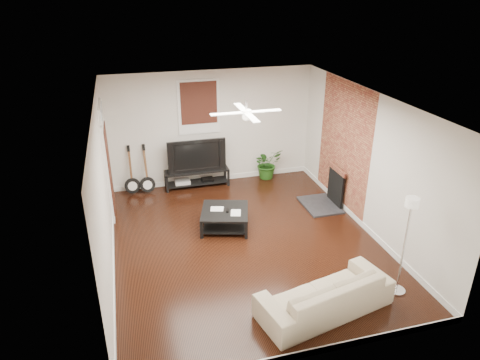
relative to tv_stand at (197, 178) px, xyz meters
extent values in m
cube|color=black|center=(0.45, -2.78, -0.22)|extent=(5.00, 6.00, 0.01)
cube|color=white|center=(0.45, -2.78, 2.58)|extent=(5.00, 6.00, 0.01)
cube|color=silver|center=(0.45, 0.22, 1.18)|extent=(5.00, 0.01, 2.80)
cube|color=silver|center=(0.45, -5.78, 1.18)|extent=(5.00, 0.01, 2.80)
cube|color=silver|center=(-2.05, -2.78, 1.18)|extent=(0.01, 6.00, 2.80)
cube|color=silver|center=(2.95, -2.78, 1.18)|extent=(0.01, 6.00, 2.80)
cube|color=brown|center=(2.94, -1.78, 1.18)|extent=(0.02, 2.20, 2.80)
cube|color=black|center=(2.65, -1.78, 0.24)|extent=(0.80, 1.10, 0.92)
cube|color=#34120E|center=(0.15, 0.19, 1.73)|extent=(1.00, 0.06, 1.30)
cube|color=white|center=(-2.01, -0.88, 1.03)|extent=(0.08, 1.00, 2.50)
cube|color=black|center=(0.00, 0.00, 0.00)|extent=(1.56, 0.42, 0.44)
imported|color=black|center=(0.00, 0.02, 0.62)|extent=(1.40, 0.18, 0.81)
cube|color=black|center=(0.20, -2.13, -0.02)|extent=(1.16, 1.16, 0.39)
imported|color=tan|center=(1.08, -4.98, 0.09)|extent=(2.24, 1.28, 0.62)
imported|color=#225418|center=(1.84, 0.04, 0.17)|extent=(0.84, 0.78, 0.79)
camera|label=1|loc=(-1.58, -9.78, 4.41)|focal=32.72mm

